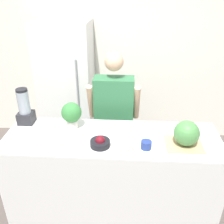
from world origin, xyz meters
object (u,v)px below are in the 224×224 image
refrigerator (68,88)px  person (114,118)px  bowl_small_blue (146,145)px  bowl_cherries (100,143)px  bowl_cream (124,146)px  potted_plant (72,114)px  watermelon (187,133)px  blender (25,108)px

refrigerator → person: 0.96m
refrigerator → bowl_small_blue: (1.03, -1.46, 0.07)m
bowl_cherries → bowl_cream: size_ratio=1.05×
bowl_small_blue → potted_plant: bearing=156.2°
watermelon → blender: 1.59m
blender → person: bearing=25.9°
bowl_cherries → potted_plant: (-0.31, 0.31, 0.12)m
blender → potted_plant: size_ratio=1.42×
refrigerator → potted_plant: refrigerator is taller
bowl_cream → potted_plant: (-0.53, 0.36, 0.11)m
refrigerator → watermelon: (1.38, -1.39, 0.16)m
refrigerator → bowl_cherries: (0.63, -1.45, 0.07)m
bowl_cherries → blender: bearing=155.4°
refrigerator → blender: size_ratio=4.85×
person → watermelon: size_ratio=7.10×
bowl_cherries → potted_plant: size_ratio=0.67×
watermelon → bowl_small_blue: size_ratio=2.39×
bowl_cherries → person: bearing=84.6°
refrigerator → bowl_cream: (0.84, -1.50, 0.08)m
blender → bowl_cherries: bearing=-24.6°
refrigerator → potted_plant: 1.20m
bowl_cream → blender: blender is taller
person → blender: bearing=-154.1°
watermelon → blender: (-1.56, 0.31, 0.04)m
bowl_cream → bowl_small_blue: bowl_cream is taller
blender → potted_plant: 0.50m
bowl_cream → blender: bearing=157.7°
person → bowl_cherries: bearing=-95.4°
refrigerator → bowl_small_blue: bearing=-54.7°
blender → potted_plant: bearing=-7.0°
blender → bowl_small_blue: bearing=-17.3°
bowl_small_blue → bowl_cherries: bearing=178.6°
person → bowl_cherries: size_ratio=8.94×
refrigerator → bowl_cream: size_ratio=10.77×
bowl_cherries → bowl_small_blue: 0.41m
bowl_cream → person: bearing=99.3°
person → blender: 1.03m
refrigerator → bowl_cream: bearing=-60.7°
refrigerator → person: (0.70, -0.65, -0.11)m
person → potted_plant: size_ratio=6.01×
potted_plant → person: bearing=51.5°
refrigerator → bowl_cherries: size_ratio=10.23×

